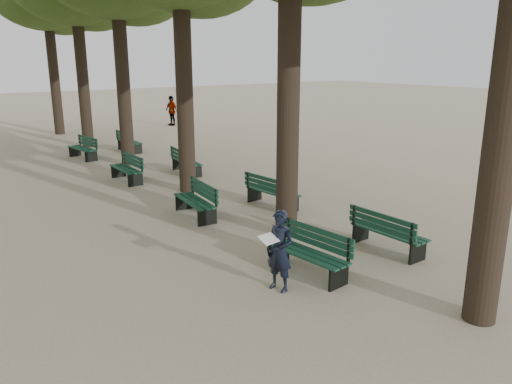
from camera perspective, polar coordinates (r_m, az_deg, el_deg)
ground at (r=9.18m, az=8.07°, el=-11.87°), size 120.00×120.00×0.00m
bench_left_0 at (r=9.91m, az=5.91°, el=-7.94°), size 0.76×1.85×0.92m
bench_left_1 at (r=13.42m, az=-6.98°, el=-1.73°), size 0.76×1.85×0.92m
bench_left_2 at (r=17.70m, az=-14.59°, el=2.03°), size 0.58×1.80×0.92m
bench_left_3 at (r=22.22m, az=-19.19°, el=4.29°), size 0.79×1.86×0.92m
bench_right_0 at (r=11.40m, az=14.84°, el=-5.25°), size 0.60×1.81×0.92m
bench_right_1 at (r=14.26m, az=1.89°, el=-0.62°), size 0.73×1.84×0.92m
bench_right_2 at (r=18.51m, az=-7.92°, el=2.94°), size 0.76×1.85×0.92m
bench_right_3 at (r=23.40m, az=-14.23°, el=5.18°), size 0.58×1.80×0.92m
man_with_map at (r=9.08m, az=2.72°, el=-6.73°), size 0.66×0.67×1.53m
pedestrian_c at (r=31.84m, az=-9.64°, el=9.15°), size 0.57×1.12×1.83m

